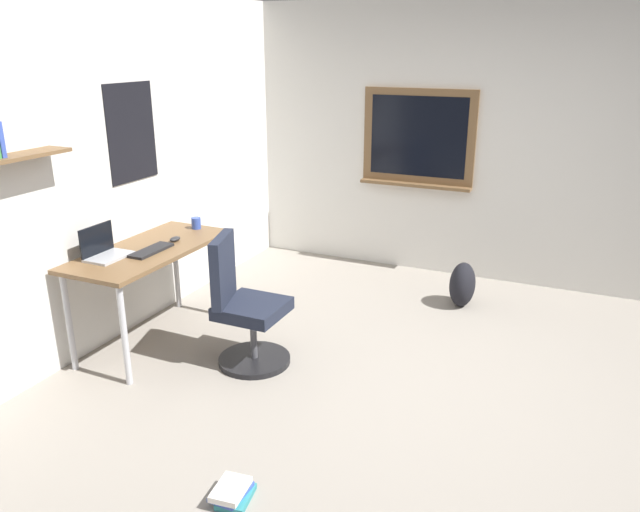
{
  "coord_description": "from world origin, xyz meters",
  "views": [
    {
      "loc": [
        -3.43,
        -0.87,
        2.18
      ],
      "look_at": [
        0.09,
        0.72,
        0.85
      ],
      "focal_mm": 34.45,
      "sensor_mm": 36.0,
      "label": 1
    }
  ],
  "objects_px": {
    "keyboard": "(151,250)",
    "backpack": "(462,285)",
    "computer_mouse": "(175,239)",
    "desk": "(150,258)",
    "office_chair": "(244,310)",
    "coffee_mug": "(196,223)",
    "laptop": "(104,250)",
    "book_stack_on_floor": "(233,493)"
  },
  "relations": [
    {
      "from": "desk",
      "to": "laptop",
      "type": "distance_m",
      "value": 0.36
    },
    {
      "from": "keyboard",
      "to": "computer_mouse",
      "type": "xyz_separation_m",
      "value": [
        0.28,
        0.0,
        0.01
      ]
    },
    {
      "from": "coffee_mug",
      "to": "backpack",
      "type": "relative_size",
      "value": 0.23
    },
    {
      "from": "book_stack_on_floor",
      "to": "office_chair",
      "type": "bearing_deg",
      "value": 28.23
    },
    {
      "from": "computer_mouse",
      "to": "book_stack_on_floor",
      "type": "xyz_separation_m",
      "value": [
        -1.5,
        -1.41,
        -0.73
      ]
    },
    {
      "from": "laptop",
      "to": "computer_mouse",
      "type": "relative_size",
      "value": 2.98
    },
    {
      "from": "office_chair",
      "to": "laptop",
      "type": "xyz_separation_m",
      "value": [
        -0.28,
        0.96,
        0.41
      ]
    },
    {
      "from": "coffee_mug",
      "to": "backpack",
      "type": "height_order",
      "value": "coffee_mug"
    },
    {
      "from": "desk",
      "to": "backpack",
      "type": "height_order",
      "value": "desk"
    },
    {
      "from": "office_chair",
      "to": "backpack",
      "type": "xyz_separation_m",
      "value": [
        1.66,
        -1.21,
        -0.21
      ]
    },
    {
      "from": "computer_mouse",
      "to": "backpack",
      "type": "relative_size",
      "value": 0.26
    },
    {
      "from": "laptop",
      "to": "keyboard",
      "type": "distance_m",
      "value": 0.32
    },
    {
      "from": "keyboard",
      "to": "computer_mouse",
      "type": "bearing_deg",
      "value": 0.0
    },
    {
      "from": "laptop",
      "to": "coffee_mug",
      "type": "height_order",
      "value": "laptop"
    },
    {
      "from": "keyboard",
      "to": "coffee_mug",
      "type": "relative_size",
      "value": 4.02
    },
    {
      "from": "office_chair",
      "to": "laptop",
      "type": "distance_m",
      "value": 1.08
    },
    {
      "from": "desk",
      "to": "backpack",
      "type": "distance_m",
      "value": 2.65
    },
    {
      "from": "office_chair",
      "to": "laptop",
      "type": "relative_size",
      "value": 3.06
    },
    {
      "from": "computer_mouse",
      "to": "book_stack_on_floor",
      "type": "relative_size",
      "value": 0.42
    },
    {
      "from": "computer_mouse",
      "to": "backpack",
      "type": "height_order",
      "value": "computer_mouse"
    },
    {
      "from": "coffee_mug",
      "to": "desk",
      "type": "bearing_deg",
      "value": 177.36
    },
    {
      "from": "laptop",
      "to": "book_stack_on_floor",
      "type": "height_order",
      "value": "laptop"
    },
    {
      "from": "desk",
      "to": "laptop",
      "type": "xyz_separation_m",
      "value": [
        -0.3,
        0.15,
        0.14
      ]
    },
    {
      "from": "computer_mouse",
      "to": "book_stack_on_floor",
      "type": "height_order",
      "value": "computer_mouse"
    },
    {
      "from": "coffee_mug",
      "to": "laptop",
      "type": "bearing_deg",
      "value": 168.73
    },
    {
      "from": "office_chair",
      "to": "book_stack_on_floor",
      "type": "bearing_deg",
      "value": -151.77
    },
    {
      "from": "desk",
      "to": "computer_mouse",
      "type": "distance_m",
      "value": 0.25
    },
    {
      "from": "keyboard",
      "to": "backpack",
      "type": "height_order",
      "value": "keyboard"
    },
    {
      "from": "computer_mouse",
      "to": "book_stack_on_floor",
      "type": "bearing_deg",
      "value": -136.62
    },
    {
      "from": "desk",
      "to": "office_chair",
      "type": "distance_m",
      "value": 0.85
    },
    {
      "from": "office_chair",
      "to": "book_stack_on_floor",
      "type": "distance_m",
      "value": 1.48
    },
    {
      "from": "coffee_mug",
      "to": "backpack",
      "type": "xyz_separation_m",
      "value": [
        1.08,
        -1.99,
        -0.61
      ]
    },
    {
      "from": "coffee_mug",
      "to": "backpack",
      "type": "distance_m",
      "value": 2.34
    },
    {
      "from": "laptop",
      "to": "office_chair",
      "type": "bearing_deg",
      "value": -73.41
    },
    {
      "from": "computer_mouse",
      "to": "backpack",
      "type": "distance_m",
      "value": 2.48
    },
    {
      "from": "desk",
      "to": "laptop",
      "type": "bearing_deg",
      "value": 153.98
    },
    {
      "from": "laptop",
      "to": "backpack",
      "type": "bearing_deg",
      "value": -48.0
    },
    {
      "from": "office_chair",
      "to": "computer_mouse",
      "type": "height_order",
      "value": "office_chair"
    },
    {
      "from": "office_chair",
      "to": "computer_mouse",
      "type": "xyz_separation_m",
      "value": [
        0.23,
        0.73,
        0.37
      ]
    },
    {
      "from": "desk",
      "to": "backpack",
      "type": "bearing_deg",
      "value": -50.75
    },
    {
      "from": "keyboard",
      "to": "backpack",
      "type": "distance_m",
      "value": 2.65
    },
    {
      "from": "desk",
      "to": "computer_mouse",
      "type": "xyz_separation_m",
      "value": [
        0.21,
        -0.08,
        0.1
      ]
    }
  ]
}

